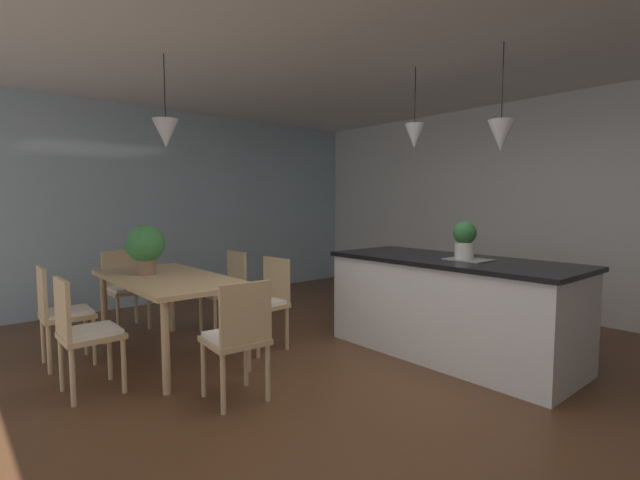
{
  "coord_description": "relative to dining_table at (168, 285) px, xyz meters",
  "views": [
    {
      "loc": [
        2.18,
        -2.51,
        1.41
      ],
      "look_at": [
        -1.08,
        0.29,
        1.05
      ],
      "focal_mm": 25.27,
      "sensor_mm": 36.0,
      "label": 1
    }
  ],
  "objects": [
    {
      "name": "ground_plane",
      "position": [
        1.77,
        0.93,
        -0.69
      ],
      "size": [
        10.0,
        8.4,
        0.04
      ],
      "primitive_type": "cube",
      "color": "brown"
    },
    {
      "name": "ceiling_slab",
      "position": [
        1.77,
        0.93,
        2.09
      ],
      "size": [
        10.0,
        8.4,
        0.12
      ],
      "primitive_type": "cube",
      "color": "silver"
    },
    {
      "name": "wall_back_kitchen",
      "position": [
        1.77,
        4.19,
        0.68
      ],
      "size": [
        10.0,
        0.12,
        2.7
      ],
      "primitive_type": "cube",
      "color": "silver",
      "rests_on": "ground_plane"
    },
    {
      "name": "window_wall_left_glazing",
      "position": [
        -2.29,
        0.93,
        0.68
      ],
      "size": [
        0.06,
        8.4,
        2.7
      ],
      "primitive_type": "cube",
      "color": "#9EB7C6",
      "rests_on": "ground_plane"
    },
    {
      "name": "dining_table",
      "position": [
        0.0,
        0.0,
        0.0
      ],
      "size": [
        1.72,
        0.85,
        0.74
      ],
      "color": "tan",
      "rests_on": "ground_plane"
    },
    {
      "name": "chair_kitchen_end",
      "position": [
        1.23,
        -0.0,
        -0.19
      ],
      "size": [
        0.43,
        0.43,
        0.87
      ],
      "color": "tan",
      "rests_on": "ground_plane"
    },
    {
      "name": "chair_near_left",
      "position": [
        -0.39,
        -0.8,
        -0.19
      ],
      "size": [
        0.41,
        0.41,
        0.87
      ],
      "color": "tan",
      "rests_on": "ground_plane"
    },
    {
      "name": "chair_far_left",
      "position": [
        -0.39,
        0.8,
        -0.19
      ],
      "size": [
        0.41,
        0.41,
        0.87
      ],
      "color": "tan",
      "rests_on": "ground_plane"
    },
    {
      "name": "chair_window_end",
      "position": [
        -1.23,
        -0.0,
        -0.19
      ],
      "size": [
        0.43,
        0.43,
        0.87
      ],
      "color": "tan",
      "rests_on": "ground_plane"
    },
    {
      "name": "chair_near_right",
      "position": [
        0.39,
        -0.8,
        -0.19
      ],
      "size": [
        0.4,
        0.4,
        0.87
      ],
      "color": "tan",
      "rests_on": "ground_plane"
    },
    {
      "name": "chair_far_right",
      "position": [
        0.38,
        0.8,
        -0.19
      ],
      "size": [
        0.42,
        0.42,
        0.87
      ],
      "color": "tan",
      "rests_on": "ground_plane"
    },
    {
      "name": "kitchen_island",
      "position": [
        1.64,
        1.99,
        -0.2
      ],
      "size": [
        2.26,
        0.94,
        0.91
      ],
      "color": "white",
      "rests_on": "ground_plane"
    },
    {
      "name": "pendant_over_table",
      "position": [
        0.0,
        0.01,
        1.35
      ],
      "size": [
        0.23,
        0.23,
        0.81
      ],
      "color": "black"
    },
    {
      "name": "pendant_over_island_main",
      "position": [
        1.2,
        1.99,
        1.38
      ],
      "size": [
        0.19,
        0.19,
        0.77
      ],
      "color": "black"
    },
    {
      "name": "pendant_over_island_aux",
      "position": [
        2.08,
        1.99,
        1.29
      ],
      "size": [
        0.21,
        0.21,
        0.88
      ],
      "color": "black"
    },
    {
      "name": "potted_plant_on_island",
      "position": [
        1.77,
        1.99,
        0.42
      ],
      "size": [
        0.2,
        0.2,
        0.34
      ],
      "color": "beige",
      "rests_on": "kitchen_island"
    },
    {
      "name": "potted_plant_on_table",
      "position": [
        -0.25,
        -0.11,
        0.34
      ],
      "size": [
        0.35,
        0.35,
        0.46
      ],
      "color": "#8C664C",
      "rests_on": "dining_table"
    }
  ]
}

